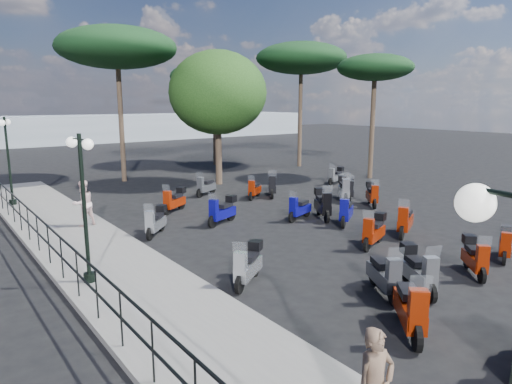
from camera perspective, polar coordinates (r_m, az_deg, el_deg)
ground at (r=14.87m, az=10.19°, el=-6.80°), size 120.00×120.00×0.00m
sidewalk at (r=13.92m, az=-18.57°, el=-8.16°), size 3.00×30.00×0.15m
railing at (r=13.18m, az=-23.90°, el=-5.88°), size 0.04×26.04×1.10m
lamp_post_1 at (r=11.73m, az=-20.73°, el=-0.86°), size 0.39×1.07×3.68m
lamp_post_2 at (r=22.26m, az=-28.58°, el=4.06°), size 0.58×1.05×3.78m
pedestrian_far at (r=17.47m, az=-20.80°, el=-1.33°), size 0.95×0.83×1.66m
scooter_1 at (r=9.77m, az=18.74°, el=-13.81°), size 1.36×1.45×1.49m
scooter_2 at (r=11.86m, az=19.64°, el=-9.36°), size 1.05×1.56×1.38m
scooter_3 at (r=11.64m, az=-1.01°, el=-9.22°), size 1.42×1.07×1.30m
scooter_4 at (r=16.14m, az=-12.42°, el=-3.70°), size 1.23×1.22×1.26m
scooter_5 at (r=19.37m, az=-10.17°, el=-1.10°), size 1.44×1.00×1.28m
scooter_8 at (r=11.43m, az=15.76°, el=-10.10°), size 1.01×1.55×1.38m
scooter_9 at (r=15.03m, az=14.52°, el=-4.81°), size 1.59×0.81×1.32m
scooter_10 at (r=17.25m, az=-4.23°, el=-2.41°), size 1.59×0.84×1.33m
scooter_11 at (r=22.56m, az=-6.31°, el=0.63°), size 1.47×0.86×1.27m
scooter_13 at (r=15.27m, az=28.69°, el=-5.79°), size 1.40×0.82×1.20m
scooter_14 at (r=13.55m, az=25.68°, el=-7.46°), size 1.20×1.24×1.25m
scooter_15 at (r=18.20m, az=8.34°, el=-1.61°), size 1.13×1.65×1.47m
scooter_16 at (r=17.91m, az=5.43°, el=-2.15°), size 1.52×0.69×1.24m
scooter_17 at (r=21.78m, az=-0.20°, el=0.26°), size 1.27×0.97×1.20m
scooter_20 at (r=16.55m, az=18.13°, el=-3.57°), size 1.63×0.98×1.42m
scooter_21 at (r=17.48m, az=11.18°, el=-2.51°), size 1.48×1.07×1.37m
scooter_22 at (r=21.71m, az=10.92°, el=0.34°), size 1.27×1.49×1.42m
scooter_23 at (r=22.26m, az=2.03°, el=0.67°), size 1.17×1.45×1.40m
scooter_27 at (r=20.87m, az=14.30°, el=-0.37°), size 1.18×1.35×1.30m
scooter_28 at (r=22.03m, az=11.72°, el=0.29°), size 1.28×1.14×1.24m
scooter_29 at (r=26.01m, az=9.96°, el=1.97°), size 1.49×0.66×1.21m
broadleaf_tree at (r=25.44m, az=-4.81°, el=12.24°), size 5.34×5.34×7.31m
pine_0 at (r=33.66m, az=-5.30°, el=14.10°), size 6.29×6.29×7.40m
pine_1 at (r=32.92m, az=5.68°, el=16.26°), size 6.27×6.27×8.61m
pine_2 at (r=27.55m, az=-16.99°, el=16.83°), size 6.63×6.63×8.66m
pine_3 at (r=28.33m, az=14.66°, el=14.73°), size 4.43×4.43×7.30m
distant_hills at (r=55.66m, az=-26.09°, el=6.93°), size 70.00×8.00×3.00m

